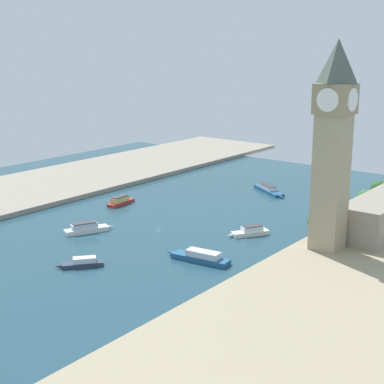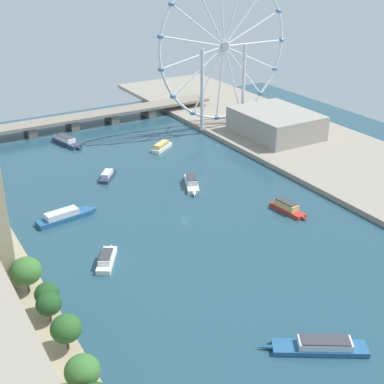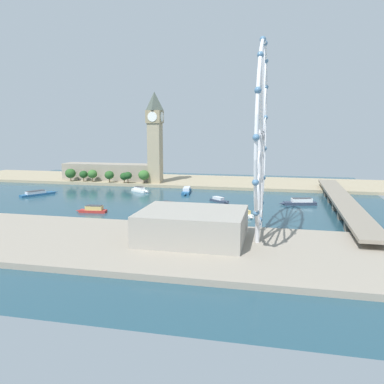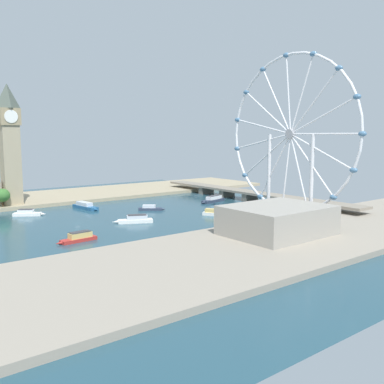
% 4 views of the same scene
% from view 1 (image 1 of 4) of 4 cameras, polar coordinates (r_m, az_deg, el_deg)
% --- Properties ---
extents(ground_plane, '(414.45, 414.45, 0.00)m').
position_cam_1_polar(ground_plane, '(322.33, -3.35, -3.35)').
color(ground_plane, '#234756').
extents(riverbank_left, '(90.00, 520.00, 3.00)m').
position_cam_1_polar(riverbank_left, '(262.24, 17.37, -7.82)').
color(riverbank_left, tan).
rests_on(riverbank_left, ground_plane).
extents(riverbank_right, '(90.00, 520.00, 3.00)m').
position_cam_1_polar(riverbank_right, '(410.27, -16.30, 0.13)').
color(riverbank_right, gray).
rests_on(riverbank_right, ground_plane).
extents(clock_tower, '(16.71, 16.71, 96.73)m').
position_cam_1_polar(clock_tower, '(273.44, 13.60, 4.62)').
color(clock_tower, tan).
rests_on(clock_tower, riverbank_left).
extents(tree_row_embankment, '(13.36, 97.18, 14.37)m').
position_cam_1_polar(tree_row_embankment, '(334.17, 15.41, -1.16)').
color(tree_row_embankment, '#513823').
rests_on(tree_row_embankment, riverbank_left).
extents(tour_boat_1, '(33.16, 10.61, 5.33)m').
position_cam_1_polar(tour_boat_1, '(269.83, 0.81, -6.37)').
color(tour_boat_1, '#235684').
rests_on(tour_boat_1, ground_plane).
extents(tour_boat_2, '(7.84, 24.16, 5.52)m').
position_cam_1_polar(tour_boat_2, '(367.63, -6.99, -0.86)').
color(tour_boat_2, '#B22D28').
rests_on(tour_boat_2, ground_plane).
extents(tour_boat_3, '(33.76, 23.54, 4.67)m').
position_cam_1_polar(tour_boat_3, '(399.40, 7.50, 0.26)').
color(tour_boat_3, '#235684').
rests_on(tour_boat_3, ground_plane).
extents(tour_boat_4, '(15.41, 26.49, 5.64)m').
position_cam_1_polar(tour_boat_4, '(315.72, -10.26, -3.50)').
color(tour_boat_4, white).
rests_on(tour_boat_4, ground_plane).
extents(tour_boat_5, '(15.79, 21.94, 5.02)m').
position_cam_1_polar(tour_boat_5, '(307.63, 5.69, -3.87)').
color(tour_boat_5, white).
rests_on(tour_boat_5, ground_plane).
extents(tour_boat_6, '(16.33, 19.08, 4.27)m').
position_cam_1_polar(tour_boat_6, '(268.60, -10.68, -6.82)').
color(tour_boat_6, '#2D384C').
rests_on(tour_boat_6, ground_plane).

